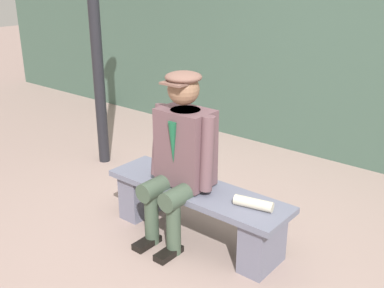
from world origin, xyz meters
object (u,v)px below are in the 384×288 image
object	(u,v)px
bench	(196,207)
rolled_magazine	(253,203)
seated_man	(181,152)
lamp_post	(93,2)

from	to	relation	value
bench	rolled_magazine	bearing A→B (deg)	179.70
seated_man	lamp_post	world-z (taller)	lamp_post
rolled_magazine	lamp_post	distance (m)	2.68
bench	rolled_magazine	world-z (taller)	rolled_magazine
bench	lamp_post	bearing A→B (deg)	-17.94
seated_man	rolled_magazine	size ratio (longest dim) A/B	4.76
bench	lamp_post	distance (m)	2.37
seated_man	lamp_post	bearing A→B (deg)	-20.68
lamp_post	rolled_magazine	bearing A→B (deg)	165.83
bench	lamp_post	world-z (taller)	lamp_post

